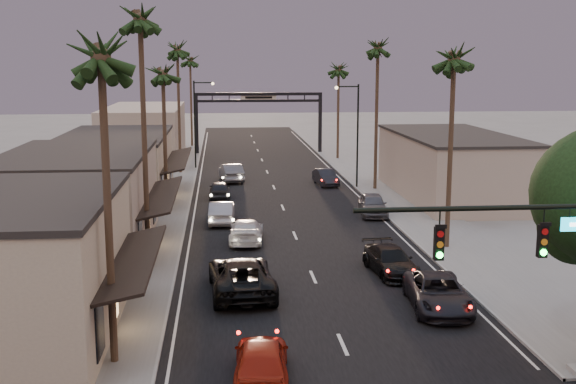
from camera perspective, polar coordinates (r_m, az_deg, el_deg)
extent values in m
plane|color=slate|center=(57.52, -0.68, -0.65)|extent=(200.00, 200.00, 0.00)
cube|color=black|center=(62.42, -1.06, 0.22)|extent=(14.00, 120.00, 0.02)
cube|color=slate|center=(69.31, -9.36, 1.14)|extent=(5.00, 92.00, 0.12)
cube|color=slate|center=(70.57, 6.23, 1.37)|extent=(5.00, 92.00, 0.12)
cube|color=tan|center=(30.60, -21.18, -5.85)|extent=(8.00, 12.00, 5.50)
cube|color=#A19181|center=(43.87, -16.30, -0.84)|extent=(8.00, 14.00, 5.50)
cube|color=tan|center=(59.48, -13.43, 1.87)|extent=(8.00, 16.00, 5.00)
cube|color=#A19181|center=(82.10, -11.25, 4.55)|extent=(8.00, 20.00, 6.00)
cube|color=#A19181|center=(59.88, 12.80, 1.95)|extent=(8.00, 18.00, 5.00)
cylinder|color=black|center=(22.23, 15.88, -1.22)|extent=(8.40, 0.16, 0.16)
cube|color=black|center=(21.94, 11.83, -4.01)|extent=(0.28, 0.22, 1.00)
cube|color=black|center=(23.08, 19.46, -3.68)|extent=(0.28, 0.22, 1.00)
cube|color=black|center=(86.65, -7.23, 5.28)|extent=(0.40, 0.40, 7.00)
cube|color=black|center=(87.43, 2.55, 5.40)|extent=(0.40, 0.40, 7.00)
cube|color=black|center=(86.50, -2.34, 7.74)|extent=(15.20, 0.35, 0.35)
cube|color=black|center=(86.53, -2.33, 7.21)|extent=(15.20, 0.30, 0.30)
cube|color=beige|center=(86.49, -2.33, 7.47)|extent=(4.20, 0.12, 1.00)
cylinder|color=black|center=(62.74, 5.52, 4.37)|extent=(0.16, 0.16, 9.00)
cylinder|color=black|center=(62.27, 4.68, 8.31)|extent=(2.00, 0.12, 0.12)
sphere|color=#FFD899|center=(62.13, 3.85, 8.22)|extent=(0.30, 0.30, 0.30)
cylinder|color=black|center=(74.61, -7.38, 5.26)|extent=(0.16, 0.16, 9.00)
cylinder|color=black|center=(74.34, -6.67, 8.58)|extent=(2.00, 0.12, 0.12)
sphere|color=#FFD899|center=(74.33, -5.97, 8.52)|extent=(0.30, 0.30, 0.30)
cylinder|color=#38281C|center=(26.16, -14.02, -1.91)|extent=(0.28, 0.28, 11.00)
sphere|color=black|center=(25.61, -14.62, 11.56)|extent=(3.20, 3.20, 3.20)
cylinder|color=#38281C|center=(38.74, -11.27, 3.57)|extent=(0.28, 0.28, 13.00)
sphere|color=black|center=(38.59, -11.64, 14.10)|extent=(3.20, 3.20, 3.20)
cylinder|color=#38281C|center=(52.77, -9.70, 3.71)|extent=(0.28, 0.28, 10.00)
sphere|color=black|center=(52.44, -9.88, 9.80)|extent=(3.20, 3.20, 3.20)
cylinder|color=#38281C|center=(71.57, -8.61, 6.23)|extent=(0.28, 0.28, 12.00)
sphere|color=black|center=(71.42, -8.75, 11.52)|extent=(3.20, 3.20, 3.20)
cylinder|color=#38281C|center=(42.74, 12.69, 2.78)|extent=(0.28, 0.28, 11.00)
sphere|color=black|center=(42.41, 13.02, 10.98)|extent=(3.20, 3.20, 3.20)
cylinder|color=#38281C|center=(61.91, 7.00, 5.66)|extent=(0.28, 0.28, 12.00)
sphere|color=black|center=(61.75, 7.13, 11.77)|extent=(3.20, 3.20, 3.20)
cylinder|color=#38281C|center=(81.58, 3.98, 6.09)|extent=(0.28, 0.28, 10.00)
sphere|color=black|center=(81.37, 4.03, 10.03)|extent=(3.20, 3.20, 3.20)
cylinder|color=#38281C|center=(94.51, -7.66, 6.90)|extent=(0.28, 0.28, 11.00)
sphere|color=black|center=(94.37, -7.75, 10.60)|extent=(3.20, 3.20, 3.20)
imported|color=maroon|center=(25.41, -2.11, -13.13)|extent=(2.18, 4.75, 1.58)
imported|color=black|center=(34.47, -3.70, -6.63)|extent=(3.25, 6.44, 1.75)
imported|color=gray|center=(49.49, -5.26, -1.59)|extent=(1.80, 4.64, 1.51)
imported|color=silver|center=(44.16, -3.32, -3.08)|extent=(2.34, 4.99, 1.41)
imported|color=black|center=(58.52, -5.42, 0.18)|extent=(1.67, 4.08, 1.39)
imported|color=#55555A|center=(66.66, -4.50, 1.54)|extent=(2.37, 5.15, 1.64)
imported|color=black|center=(33.06, 11.78, -7.80)|extent=(2.96, 5.60, 1.50)
imported|color=black|center=(37.93, 8.11, -5.40)|extent=(2.48, 5.03, 1.41)
imported|color=#4C4D51|center=(52.07, 6.72, -0.99)|extent=(2.27, 4.76, 1.57)
imported|color=black|center=(64.51, 2.99, 1.17)|extent=(1.99, 4.44, 1.41)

